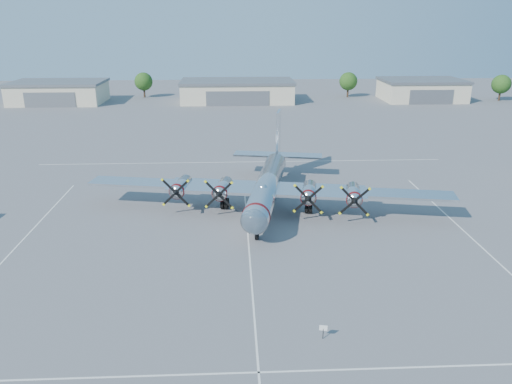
{
  "coord_description": "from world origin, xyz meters",
  "views": [
    {
      "loc": [
        -1.37,
        -47.08,
        20.55
      ],
      "look_at": [
        0.99,
        2.23,
        3.2
      ],
      "focal_mm": 35.0,
      "sensor_mm": 36.0,
      "label": 1
    }
  ],
  "objects_px": {
    "tree_far_east": "(501,84)",
    "tree_west": "(144,82)",
    "hangar_center": "(237,91)",
    "info_placard": "(323,329)",
    "tree_east": "(348,81)",
    "hangar_east": "(422,90)",
    "main_bomber_b29": "(268,205)",
    "hangar_west": "(59,92)"
  },
  "relations": [
    {
      "from": "hangar_west",
      "to": "tree_east",
      "type": "height_order",
      "value": "tree_east"
    },
    {
      "from": "hangar_west",
      "to": "tree_east",
      "type": "relative_size",
      "value": 3.4
    },
    {
      "from": "hangar_center",
      "to": "tree_east",
      "type": "xyz_separation_m",
      "value": [
        30.0,
        6.04,
        1.51
      ]
    },
    {
      "from": "tree_east",
      "to": "main_bomber_b29",
      "type": "distance_m",
      "value": 86.01
    },
    {
      "from": "hangar_west",
      "to": "hangar_center",
      "type": "relative_size",
      "value": 0.79
    },
    {
      "from": "tree_east",
      "to": "hangar_center",
      "type": "bearing_deg",
      "value": -168.62
    },
    {
      "from": "hangar_center",
      "to": "tree_far_east",
      "type": "xyz_separation_m",
      "value": [
        68.0,
        -1.96,
        1.51
      ]
    },
    {
      "from": "hangar_center",
      "to": "hangar_east",
      "type": "height_order",
      "value": "same"
    },
    {
      "from": "hangar_center",
      "to": "info_placard",
      "type": "distance_m",
      "value": 100.88
    },
    {
      "from": "tree_far_east",
      "to": "main_bomber_b29",
      "type": "distance_m",
      "value": 98.42
    },
    {
      "from": "hangar_east",
      "to": "info_placard",
      "type": "xyz_separation_m",
      "value": [
        -43.48,
        -100.76,
        -1.99
      ]
    },
    {
      "from": "tree_west",
      "to": "hangar_west",
      "type": "bearing_deg",
      "value": -158.11
    },
    {
      "from": "hangar_center",
      "to": "tree_east",
      "type": "height_order",
      "value": "tree_east"
    },
    {
      "from": "hangar_west",
      "to": "hangar_center",
      "type": "height_order",
      "value": "same"
    },
    {
      "from": "tree_west",
      "to": "hangar_center",
      "type": "bearing_deg",
      "value": -17.82
    },
    {
      "from": "hangar_center",
      "to": "tree_east",
      "type": "bearing_deg",
      "value": 11.38
    },
    {
      "from": "hangar_west",
      "to": "tree_far_east",
      "type": "bearing_deg",
      "value": -1.0
    },
    {
      "from": "hangar_east",
      "to": "tree_east",
      "type": "relative_size",
      "value": 3.1
    },
    {
      "from": "tree_east",
      "to": "tree_far_east",
      "type": "relative_size",
      "value": 1.0
    },
    {
      "from": "tree_far_east",
      "to": "info_placard",
      "type": "bearing_deg",
      "value": -122.72
    },
    {
      "from": "info_placard",
      "to": "hangar_east",
      "type": "bearing_deg",
      "value": 77.83
    },
    {
      "from": "hangar_center",
      "to": "hangar_east",
      "type": "distance_m",
      "value": 48.0
    },
    {
      "from": "tree_far_east",
      "to": "main_bomber_b29",
      "type": "relative_size",
      "value": 0.17
    },
    {
      "from": "tree_west",
      "to": "info_placard",
      "type": "xyz_separation_m",
      "value": [
        29.52,
        -108.8,
        -3.49
      ]
    },
    {
      "from": "hangar_center",
      "to": "tree_far_east",
      "type": "distance_m",
      "value": 68.05
    },
    {
      "from": "hangar_center",
      "to": "tree_east",
      "type": "distance_m",
      "value": 30.64
    },
    {
      "from": "tree_west",
      "to": "tree_east",
      "type": "height_order",
      "value": "same"
    },
    {
      "from": "hangar_west",
      "to": "hangar_east",
      "type": "height_order",
      "value": "same"
    },
    {
      "from": "tree_far_east",
      "to": "main_bomber_b29",
      "type": "height_order",
      "value": "tree_far_east"
    },
    {
      "from": "hangar_center",
      "to": "tree_east",
      "type": "relative_size",
      "value": 4.31
    },
    {
      "from": "hangar_center",
      "to": "tree_west",
      "type": "height_order",
      "value": "tree_west"
    },
    {
      "from": "tree_far_east",
      "to": "tree_west",
      "type": "bearing_deg",
      "value": 173.86
    },
    {
      "from": "tree_west",
      "to": "info_placard",
      "type": "relative_size",
      "value": 6.42
    },
    {
      "from": "hangar_west",
      "to": "main_bomber_b29",
      "type": "bearing_deg",
      "value": -57.74
    },
    {
      "from": "hangar_east",
      "to": "info_placard",
      "type": "bearing_deg",
      "value": -113.34
    },
    {
      "from": "hangar_east",
      "to": "hangar_west",
      "type": "bearing_deg",
      "value": -180.0
    },
    {
      "from": "hangar_east",
      "to": "main_bomber_b29",
      "type": "relative_size",
      "value": 0.51
    },
    {
      "from": "hangar_west",
      "to": "tree_west",
      "type": "bearing_deg",
      "value": 21.89
    },
    {
      "from": "tree_far_east",
      "to": "main_bomber_b29",
      "type": "bearing_deg",
      "value": -131.7
    },
    {
      "from": "tree_west",
      "to": "info_placard",
      "type": "height_order",
      "value": "tree_west"
    },
    {
      "from": "tree_east",
      "to": "info_placard",
      "type": "distance_m",
      "value": 109.85
    },
    {
      "from": "tree_far_east",
      "to": "info_placard",
      "type": "distance_m",
      "value": 117.49
    }
  ]
}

